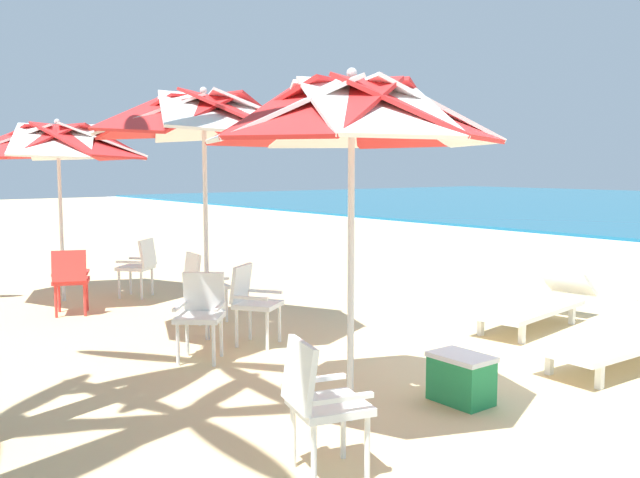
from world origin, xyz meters
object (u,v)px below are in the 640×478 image
object	(u,v)px
plastic_chair_5	(70,277)
beach_umbrella_1	(204,118)
beach_umbrella_0	(352,116)
sun_lounger_1	(537,304)
plastic_chair_4	(140,264)
beach_umbrella_2	(58,143)
plastic_chair_3	(201,310)
cooler_box	(461,378)
sun_lounger_0	(627,337)
plastic_chair_2	(202,282)
plastic_chair_1	(252,299)
plastic_chair_0	(319,398)

from	to	relation	value
plastic_chair_5	beach_umbrella_1	bearing A→B (deg)	19.39
beach_umbrella_0	beach_umbrella_1	size ratio (longest dim) A/B	0.95
beach_umbrella_0	sun_lounger_1	world-z (taller)	beach_umbrella_0
plastic_chair_4	sun_lounger_1	size ratio (longest dim) A/B	0.39
plastic_chair_5	beach_umbrella_2	bearing A→B (deg)	167.72
plastic_chair_3	cooler_box	distance (m)	2.67
sun_lounger_0	beach_umbrella_2	bearing A→B (deg)	-153.69
plastic_chair_5	plastic_chair_2	bearing A→B (deg)	40.40
plastic_chair_5	sun_lounger_1	xyz separation A→B (m)	(4.10, 4.21, -0.22)
beach_umbrella_2	cooler_box	world-z (taller)	beach_umbrella_2
beach_umbrella_1	plastic_chair_5	world-z (taller)	beach_umbrella_1
beach_umbrella_0	plastic_chair_5	distance (m)	5.37
beach_umbrella_0	beach_umbrella_1	world-z (taller)	beach_umbrella_1
plastic_chair_1	plastic_chair_5	distance (m)	2.89
plastic_chair_2	plastic_chair_4	xyz separation A→B (m)	(-2.00, 0.04, 0.00)
sun_lounger_1	cooler_box	bearing A→B (deg)	-66.70
plastic_chair_0	sun_lounger_0	bearing A→B (deg)	90.55
plastic_chair_2	cooler_box	world-z (taller)	plastic_chair_2
plastic_chair_2	plastic_chair_3	size ratio (longest dim) A/B	1.00
beach_umbrella_0	beach_umbrella_2	world-z (taller)	beach_umbrella_0
sun_lounger_1	beach_umbrella_2	bearing A→B (deg)	-142.07
plastic_chair_1	plastic_chair_3	distance (m)	0.74
beach_umbrella_0	plastic_chair_2	world-z (taller)	beach_umbrella_0
sun_lounger_0	cooler_box	distance (m)	2.09
plastic_chair_1	plastic_chair_5	bearing A→B (deg)	-158.17
plastic_chair_3	beach_umbrella_1	bearing A→B (deg)	147.17
plastic_chair_2	cooler_box	bearing A→B (deg)	3.75
sun_lounger_1	cooler_box	distance (m)	3.03
beach_umbrella_2	plastic_chair_3	bearing A→B (deg)	2.08
beach_umbrella_0	plastic_chair_3	size ratio (longest dim) A/B	3.04
plastic_chair_3	beach_umbrella_2	bearing A→B (deg)	-177.92
beach_umbrella_1	plastic_chair_2	world-z (taller)	beach_umbrella_1
plastic_chair_3	beach_umbrella_0	bearing A→B (deg)	2.51
plastic_chair_1	plastic_chair_2	world-z (taller)	same
beach_umbrella_2	plastic_chair_1	bearing A→B (deg)	12.97
plastic_chair_1	plastic_chair_3	bearing A→B (deg)	-75.91
plastic_chair_4	plastic_chair_5	distance (m)	1.36
plastic_chair_1	plastic_chair_5	world-z (taller)	same
plastic_chair_2	beach_umbrella_2	bearing A→B (deg)	-158.38
plastic_chair_0	beach_umbrella_1	world-z (taller)	beach_umbrella_1
plastic_chair_3	plastic_chair_4	bearing A→B (deg)	166.35
sun_lounger_0	cooler_box	xyz separation A→B (m)	(-0.30, -2.07, -0.08)
cooler_box	plastic_chair_5	bearing A→B (deg)	-164.90
plastic_chair_2	plastic_chair_3	xyz separation A→B (m)	(1.49, -0.81, 0.00)
plastic_chair_1	cooler_box	xyz separation A→B (m)	(2.61, 0.35, -0.30)
plastic_chair_2	plastic_chair_5	distance (m)	1.81
beach_umbrella_1	beach_umbrella_0	bearing A→B (deg)	-6.51
cooler_box	sun_lounger_1	bearing A→B (deg)	113.30
plastic_chair_1	beach_umbrella_2	size ratio (longest dim) A/B	0.33
plastic_chair_4	cooler_box	bearing A→B (deg)	2.12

